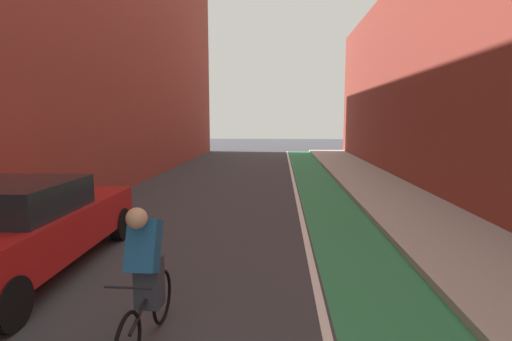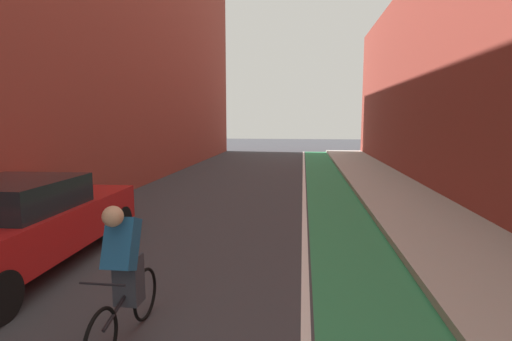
{
  "view_description": "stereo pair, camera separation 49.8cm",
  "coord_description": "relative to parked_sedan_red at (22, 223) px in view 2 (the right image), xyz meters",
  "views": [
    {
      "loc": [
        1.45,
        3.6,
        2.49
      ],
      "look_at": [
        0.93,
        12.14,
        1.37
      ],
      "focal_mm": 27.52,
      "sensor_mm": 36.0,
      "label": 1
    },
    {
      "loc": [
        1.95,
        3.64,
        2.49
      ],
      "look_at": [
        0.93,
        12.14,
        1.37
      ],
      "focal_mm": 27.52,
      "sensor_mm": 36.0,
      "label": 2
    }
  ],
  "objects": [
    {
      "name": "cyclist_mid",
      "position": [
        2.67,
        -1.89,
        0.02
      ],
      "size": [
        0.48,
        1.7,
        1.6
      ],
      "color": "black",
      "rests_on": "ground"
    },
    {
      "name": "building_facade_right",
      "position": [
        10.15,
        8.53,
        3.42
      ],
      "size": [
        2.4,
        32.0,
        8.41
      ],
      "primitive_type": "cube",
      "color": "brown",
      "rests_on": "ground"
    },
    {
      "name": "bike_lane_paint",
      "position": [
        5.58,
        6.53,
        -0.79
      ],
      "size": [
        1.6,
        36.0,
        0.0
      ],
      "primitive_type": "cube",
      "color": "#2D8451",
      "rests_on": "ground"
    },
    {
      "name": "ground_plane",
      "position": [
        2.66,
        4.53,
        -0.79
      ],
      "size": [
        79.2,
        79.2,
        0.0
      ],
      "primitive_type": "plane",
      "color": "#38383D"
    },
    {
      "name": "parked_sedan_red",
      "position": [
        0.0,
        0.0,
        0.0
      ],
      "size": [
        2.12,
        4.71,
        1.53
      ],
      "color": "red",
      "rests_on": "ground"
    },
    {
      "name": "lane_divider_stripe",
      "position": [
        4.68,
        6.53,
        -0.79
      ],
      "size": [
        0.12,
        36.0,
        0.0
      ],
      "primitive_type": "cube",
      "color": "white",
      "rests_on": "ground"
    },
    {
      "name": "sidewalk_right",
      "position": [
        7.67,
        6.53,
        -0.72
      ],
      "size": [
        2.57,
        36.0,
        0.14
      ],
      "primitive_type": "cube",
      "color": "#A8A59E",
      "rests_on": "ground"
    }
  ]
}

